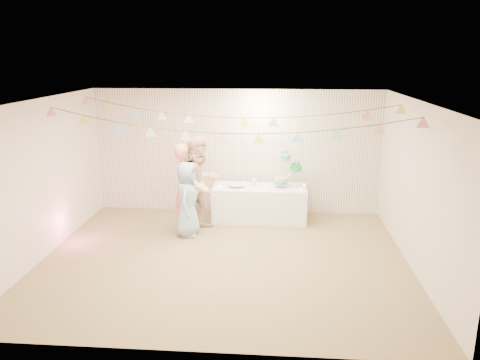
# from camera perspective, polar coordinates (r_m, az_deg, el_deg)

# --- Properties ---
(floor) EXTENTS (6.00, 6.00, 0.00)m
(floor) POSITION_cam_1_polar(r_m,az_deg,el_deg) (7.85, -1.94, -9.64)
(floor) COLOR olive
(floor) RESTS_ON ground
(ceiling) EXTENTS (6.00, 6.00, 0.00)m
(ceiling) POSITION_cam_1_polar(r_m,az_deg,el_deg) (7.16, -2.12, 9.61)
(ceiling) COLOR silver
(ceiling) RESTS_ON ground
(back_wall) EXTENTS (6.00, 6.00, 0.00)m
(back_wall) POSITION_cam_1_polar(r_m,az_deg,el_deg) (9.82, -0.40, 3.45)
(back_wall) COLOR white
(back_wall) RESTS_ON ground
(front_wall) EXTENTS (6.00, 6.00, 0.00)m
(front_wall) POSITION_cam_1_polar(r_m,az_deg,el_deg) (5.06, -5.21, -8.06)
(front_wall) COLOR white
(front_wall) RESTS_ON ground
(left_wall) EXTENTS (5.00, 5.00, 0.00)m
(left_wall) POSITION_cam_1_polar(r_m,az_deg,el_deg) (8.29, -23.11, 0.01)
(left_wall) COLOR white
(left_wall) RESTS_ON ground
(right_wall) EXTENTS (5.00, 5.00, 0.00)m
(right_wall) POSITION_cam_1_polar(r_m,az_deg,el_deg) (7.68, 20.83, -0.90)
(right_wall) COLOR white
(right_wall) RESTS_ON ground
(table) EXTENTS (1.88, 0.75, 0.70)m
(table) POSITION_cam_1_polar(r_m,az_deg,el_deg) (9.52, 2.38, -2.85)
(table) COLOR white
(table) RESTS_ON floor
(cake_stand) EXTENTS (0.62, 0.36, 0.69)m
(cake_stand) POSITION_cam_1_polar(r_m,az_deg,el_deg) (9.36, 5.81, 1.50)
(cake_stand) COLOR silver
(cake_stand) RESTS_ON table
(cake_bottom) EXTENTS (0.31, 0.31, 0.15)m
(cake_bottom) POSITION_cam_1_polar(r_m,az_deg,el_deg) (9.36, 4.86, -0.11)
(cake_bottom) COLOR #28A1BB
(cake_bottom) RESTS_ON cake_stand
(cake_middle) EXTENTS (0.27, 0.27, 0.22)m
(cake_middle) POSITION_cam_1_polar(r_m,az_deg,el_deg) (9.45, 6.89, 1.67)
(cake_middle) COLOR green
(cake_middle) RESTS_ON cake_stand
(cake_top_tier) EXTENTS (0.25, 0.25, 0.19)m
(cake_top_tier) POSITION_cam_1_polar(r_m,az_deg,el_deg) (9.27, 5.49, 3.15)
(cake_top_tier) COLOR #40B3C9
(cake_top_tier) RESTS_ON cake_stand
(platter) EXTENTS (0.34, 0.34, 0.02)m
(platter) POSITION_cam_1_polar(r_m,az_deg,el_deg) (9.38, -0.40, -0.52)
(platter) COLOR white
(platter) RESTS_ON table
(posy) EXTENTS (0.14, 0.14, 0.15)m
(posy) POSITION_cam_1_polar(r_m,az_deg,el_deg) (9.43, 1.69, 0.00)
(posy) COLOR white
(posy) RESTS_ON table
(person_adult_a) EXTENTS (0.42, 0.62, 1.69)m
(person_adult_a) POSITION_cam_1_polar(r_m,az_deg,el_deg) (8.91, -6.64, -0.89)
(person_adult_a) COLOR #F88C81
(person_adult_a) RESTS_ON floor
(person_adult_b) EXTENTS (1.09, 1.14, 1.85)m
(person_adult_b) POSITION_cam_1_polar(r_m,az_deg,el_deg) (8.83, -4.83, -0.46)
(person_adult_b) COLOR #E1B18B
(person_adult_b) RESTS_ON floor
(person_child) EXTENTS (0.49, 0.71, 1.40)m
(person_child) POSITION_cam_1_polar(r_m,az_deg,el_deg) (8.67, -6.41, -2.33)
(person_child) COLOR #8EAAC9
(person_child) RESTS_ON floor
(bunting_back) EXTENTS (5.60, 1.10, 0.40)m
(bunting_back) POSITION_cam_1_polar(r_m,az_deg,el_deg) (8.28, -1.23, 8.62)
(bunting_back) COLOR pink
(bunting_back) RESTS_ON ceiling
(bunting_front) EXTENTS (5.60, 0.90, 0.36)m
(bunting_front) POSITION_cam_1_polar(r_m,az_deg,el_deg) (7.00, -2.29, 7.17)
(bunting_front) COLOR #72A5E5
(bunting_front) RESTS_ON ceiling
(tealight_0) EXTENTS (0.04, 0.04, 0.03)m
(tealight_0) POSITION_cam_1_polar(r_m,az_deg,el_deg) (9.33, -2.55, -0.87)
(tealight_0) COLOR #FFD88C
(tealight_0) RESTS_ON table
(tealight_1) EXTENTS (0.04, 0.04, 0.03)m
(tealight_1) POSITION_cam_1_polar(r_m,az_deg,el_deg) (9.60, 0.36, -0.39)
(tealight_1) COLOR #FFD88C
(tealight_1) RESTS_ON table
(tealight_2) EXTENTS (0.04, 0.04, 0.03)m
(tealight_2) POSITION_cam_1_polar(r_m,az_deg,el_deg) (9.20, 2.98, -1.11)
(tealight_2) COLOR #FFD88C
(tealight_2) RESTS_ON table
(tealight_3) EXTENTS (0.04, 0.04, 0.03)m
(tealight_3) POSITION_cam_1_polar(r_m,az_deg,el_deg) (9.62, 4.54, -0.41)
(tealight_3) COLOR #FFD88C
(tealight_3) RESTS_ON table
(tealight_4) EXTENTS (0.04, 0.04, 0.03)m
(tealight_4) POSITION_cam_1_polar(r_m,az_deg,el_deg) (9.25, 7.45, -1.13)
(tealight_4) COLOR #FFD88C
(tealight_4) RESTS_ON table
(tealight_5) EXTENTS (0.04, 0.04, 0.03)m
(tealight_5) POSITION_cam_1_polar(r_m,az_deg,el_deg) (9.57, 7.83, -0.59)
(tealight_5) COLOR #FFD88C
(tealight_5) RESTS_ON table
(tealight_6) EXTENTS (0.04, 0.04, 0.03)m
(tealight_6) POSITION_cam_1_polar(r_m,az_deg,el_deg) (9.40, -2.51, -0.75)
(tealight_6) COLOR #FFD88C
(tealight_6) RESTS_ON table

